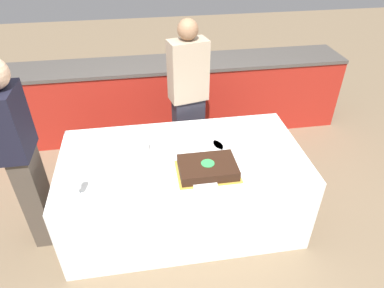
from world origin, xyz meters
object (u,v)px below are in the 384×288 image
(wine_glass, at_px, (76,182))
(person_seated_left, at_px, (22,156))
(person_cutting_cake, at_px, (188,100))
(plate_stack, at_px, (135,148))
(cake, at_px, (208,168))

(wine_glass, distance_m, person_seated_left, 0.57)
(wine_glass, bearing_deg, person_seated_left, 141.12)
(person_cutting_cake, bearing_deg, wine_glass, 36.75)
(wine_glass, bearing_deg, plate_stack, 48.97)
(cake, bearing_deg, plate_stack, 146.78)
(person_seated_left, bearing_deg, cake, -100.09)
(plate_stack, bearing_deg, person_seated_left, -172.62)
(cake, relative_size, person_seated_left, 0.29)
(plate_stack, distance_m, person_cutting_cake, 0.85)
(person_cutting_cake, distance_m, person_seated_left, 1.59)
(plate_stack, xyz_separation_m, person_cutting_cake, (0.55, 0.64, 0.07))
(plate_stack, relative_size, person_cutting_cake, 0.15)
(cake, distance_m, person_seated_left, 1.43)
(cake, relative_size, plate_stack, 2.01)
(plate_stack, relative_size, wine_glass, 1.30)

